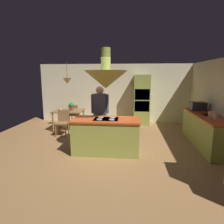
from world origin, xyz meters
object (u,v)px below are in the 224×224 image
object	(u,v)px
canister_flour	(216,116)
canister_sugar	(214,115)
microwave_on_counter	(198,106)
canister_tea	(211,114)
dining_table	(69,113)
potted_plant_on_table	(72,106)
chair_by_back_wall	(74,113)
kitchen_island	(106,136)
cup_on_table	(61,110)
chair_facing_island	(63,121)
person_at_island	(100,111)
oven_tower	(142,100)

from	to	relation	value
canister_flour	canister_sugar	xyz separation A→B (m)	(0.00, 0.18, 0.00)
microwave_on_counter	canister_tea	bearing A→B (deg)	-90.00
dining_table	potted_plant_on_table	xyz separation A→B (m)	(0.15, -0.07, 0.27)
chair_by_back_wall	potted_plant_on_table	size ratio (longest dim) A/B	2.90
kitchen_island	canister_flour	bearing A→B (deg)	3.16
dining_table	cup_on_table	distance (m)	0.34
chair_facing_island	microwave_on_counter	xyz separation A→B (m)	(4.54, 0.15, 0.56)
chair_by_back_wall	microwave_on_counter	xyz separation A→B (m)	(4.54, -1.20, 0.56)
dining_table	person_at_island	distance (m)	2.04
dining_table	canister_sugar	bearing A→B (deg)	-21.22
dining_table	canister_tea	world-z (taller)	canister_tea
kitchen_island	dining_table	xyz separation A→B (m)	(-1.70, 2.10, 0.19)
person_at_island	microwave_on_counter	bearing A→B (deg)	15.75
cup_on_table	chair_facing_island	bearing A→B (deg)	-64.74
dining_table	canister_tea	distance (m)	4.82
oven_tower	chair_by_back_wall	xyz separation A→B (m)	(-2.80, -0.47, -0.54)
chair_facing_island	microwave_on_counter	bearing A→B (deg)	1.86
person_at_island	canister_flour	world-z (taller)	person_at_island
person_at_island	cup_on_table	distance (m)	2.03
potted_plant_on_table	cup_on_table	bearing A→B (deg)	-156.49
person_at_island	canister_sugar	bearing A→B (deg)	-6.56
chair_facing_island	canister_flour	bearing A→B (deg)	-15.60
potted_plant_on_table	canister_flour	distance (m)	4.77
person_at_island	microwave_on_counter	xyz separation A→B (m)	(3.11, 0.88, 0.06)
chair_by_back_wall	cup_on_table	world-z (taller)	chair_by_back_wall
kitchen_island	person_at_island	world-z (taller)	person_at_island
canister_flour	cup_on_table	bearing A→B (deg)	160.14
oven_tower	potted_plant_on_table	size ratio (longest dim) A/B	6.95
kitchen_island	dining_table	size ratio (longest dim) A/B	1.67
potted_plant_on_table	person_at_island	bearing A→B (deg)	-46.18
dining_table	canister_flour	world-z (taller)	canister_flour
chair_by_back_wall	microwave_on_counter	distance (m)	4.73
chair_facing_island	canister_flour	world-z (taller)	canister_flour
chair_by_back_wall	potted_plant_on_table	bearing A→B (deg)	101.28
chair_by_back_wall	canister_sugar	size ratio (longest dim) A/B	4.63
oven_tower	microwave_on_counter	bearing A→B (deg)	-43.84
kitchen_island	canister_sugar	world-z (taller)	canister_sugar
potted_plant_on_table	canister_sugar	distance (m)	4.71
chair_by_back_wall	canister_tea	xyz separation A→B (m)	(4.54, -2.26, 0.50)
oven_tower	dining_table	xyz separation A→B (m)	(-2.80, -1.14, -0.38)
chair_facing_island	chair_by_back_wall	bearing A→B (deg)	90.00
kitchen_island	microwave_on_counter	xyz separation A→B (m)	(2.84, 1.57, 0.60)
chair_by_back_wall	potted_plant_on_table	xyz separation A→B (m)	(0.15, -0.75, 0.42)
potted_plant_on_table	canister_tea	size ratio (longest dim) A/B	1.91
canister_sugar	canister_tea	xyz separation A→B (m)	(0.00, 0.18, -0.02)
cup_on_table	canister_flour	size ratio (longest dim) A/B	0.49
dining_table	potted_plant_on_table	distance (m)	0.31
person_at_island	chair_by_back_wall	xyz separation A→B (m)	(-1.43, 2.08, -0.50)
microwave_on_counter	chair_by_back_wall	bearing A→B (deg)	165.15
chair_facing_island	potted_plant_on_table	size ratio (longest dim) A/B	2.90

